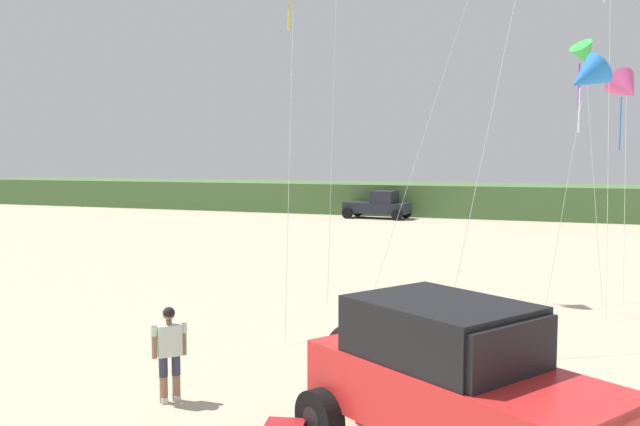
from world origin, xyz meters
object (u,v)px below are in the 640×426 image
at_px(jeep, 456,382).
at_px(kite_red_delta, 626,89).
at_px(kite_pink_ribbon, 585,56).
at_px(kite_green_box, 586,77).
at_px(distant_pickup, 379,205).
at_px(person_watching, 169,349).

height_order(jeep, kite_red_delta, kite_red_delta).
height_order(jeep, kite_pink_ribbon, kite_pink_ribbon).
distance_m(kite_red_delta, kite_green_box, 4.75).
height_order(kite_pink_ribbon, kite_green_box, kite_pink_ribbon).
bearing_deg(distant_pickup, kite_green_box, -61.86).
relative_size(jeep, kite_green_box, 0.69).
relative_size(jeep, kite_red_delta, 0.67).
distance_m(jeep, kite_red_delta, 17.33).
xyz_separation_m(jeep, kite_red_delta, (2.90, 16.21, 5.39)).
distance_m(jeep, kite_pink_ribbon, 14.99).
bearing_deg(kite_green_box, kite_red_delta, 73.87).
relative_size(person_watching, kite_green_box, 0.23).
bearing_deg(kite_red_delta, kite_green_box, -106.13).
bearing_deg(kite_red_delta, distant_pickup, 125.76).
height_order(kite_red_delta, kite_pink_ribbon, kite_pink_ribbon).
xyz_separation_m(person_watching, kite_green_box, (6.60, 10.94, 5.58)).
relative_size(person_watching, kite_red_delta, 0.23).
distance_m(person_watching, kite_green_box, 13.95).
height_order(jeep, kite_green_box, kite_green_box).
xyz_separation_m(distant_pickup, kite_red_delta, (14.61, -20.29, 5.65)).
height_order(distant_pickup, kite_red_delta, kite_red_delta).
height_order(distant_pickup, kite_green_box, kite_green_box).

